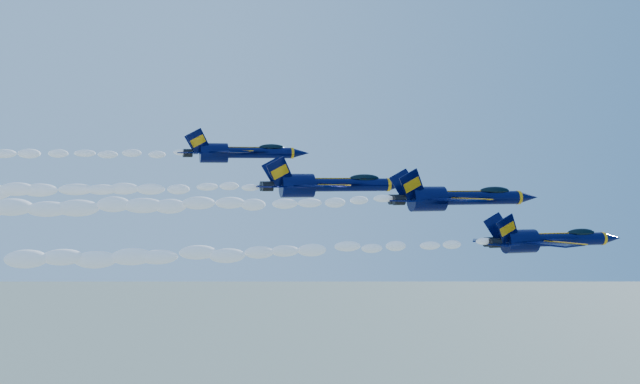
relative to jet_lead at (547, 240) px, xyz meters
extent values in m
cylinder|color=black|center=(2.59, 0.00, -0.06)|extent=(8.27, 1.38, 1.38)
ellipsoid|color=black|center=(-3.19, 0.00, -0.11)|extent=(1.43, 2.48, 5.88)
cone|color=black|center=(7.92, 0.00, -0.06)|extent=(2.39, 1.38, 1.38)
cylinder|color=orange|center=(6.82, 0.00, -0.06)|extent=(0.32, 1.43, 1.43)
ellipsoid|color=black|center=(4.15, 0.00, 0.63)|extent=(3.31, 1.07, 0.91)
cube|color=orange|center=(4.15, 0.00, 0.35)|extent=(3.86, 0.92, 0.17)
cube|color=black|center=(-1.54, -3.67, -0.06)|extent=(4.92, 5.84, 0.17)
cube|color=black|center=(-1.54, 3.67, -0.06)|extent=(4.92, 5.84, 0.17)
cube|color=orange|center=(-0.26, -3.67, 0.03)|extent=(2.21, 4.60, 0.09)
cube|color=orange|center=(-0.26, 3.67, 0.03)|extent=(2.21, 4.60, 0.09)
cube|color=black|center=(-5.22, -0.96, 1.32)|extent=(2.99, 0.95, 3.22)
cube|color=black|center=(-5.22, 0.96, 1.32)|extent=(2.99, 0.95, 3.22)
cylinder|color=black|center=(-6.41, -0.60, -0.15)|extent=(1.10, 1.01, 1.01)
cylinder|color=black|center=(-6.41, 0.60, -0.15)|extent=(1.10, 1.01, 1.01)
cube|color=orange|center=(-0.16, 0.00, 0.65)|extent=(10.10, 0.32, 0.07)
ellipsoid|color=white|center=(-30.26, 0.00, -0.39)|extent=(46.78, 1.79, 1.61)
cylinder|color=black|center=(-3.76, 7.61, 4.16)|extent=(9.40, 1.57, 1.57)
ellipsoid|color=black|center=(-10.34, 7.61, 4.11)|extent=(1.63, 2.82, 6.68)
cone|color=black|center=(2.30, 7.61, 4.16)|extent=(2.72, 1.57, 1.57)
cylinder|color=orange|center=(1.04, 7.61, 4.16)|extent=(0.37, 1.63, 1.63)
ellipsoid|color=black|center=(-1.99, 7.61, 4.94)|extent=(3.76, 1.22, 1.03)
cube|color=orange|center=(-1.99, 7.61, 4.63)|extent=(4.39, 1.04, 0.19)
cube|color=black|center=(-8.46, 3.43, 4.16)|extent=(5.60, 6.64, 0.19)
cube|color=black|center=(-8.46, 11.79, 4.16)|extent=(5.60, 6.64, 0.19)
cube|color=orange|center=(-7.00, 3.43, 4.26)|extent=(2.52, 5.23, 0.10)
cube|color=orange|center=(-7.00, 11.79, 4.26)|extent=(2.52, 5.23, 0.10)
cube|color=black|center=(-12.64, 6.51, 5.73)|extent=(3.40, 1.08, 3.66)
cube|color=black|center=(-12.64, 8.71, 5.73)|extent=(3.40, 1.08, 3.66)
cylinder|color=black|center=(-14.00, 6.93, 4.06)|extent=(1.25, 1.15, 1.15)
cylinder|color=black|center=(-14.00, 8.29, 4.06)|extent=(1.25, 1.15, 1.15)
cube|color=orange|center=(-6.90, 7.61, 4.98)|extent=(11.49, 0.37, 0.08)
ellipsoid|color=white|center=(-37.91, 7.61, 3.82)|extent=(46.78, 2.04, 1.83)
cylinder|color=black|center=(-16.45, 16.98, 5.54)|extent=(9.58, 1.60, 1.60)
ellipsoid|color=black|center=(-23.15, 16.98, 5.48)|extent=(1.66, 2.87, 6.81)
cone|color=black|center=(-10.28, 16.98, 5.54)|extent=(2.77, 1.60, 1.60)
cylinder|color=orange|center=(-11.55, 16.98, 5.54)|extent=(0.37, 1.66, 1.66)
ellipsoid|color=black|center=(-14.64, 16.98, 6.34)|extent=(3.83, 1.25, 1.05)
cube|color=orange|center=(-14.64, 16.98, 6.02)|extent=(4.47, 1.06, 0.19)
cube|color=black|center=(-21.24, 12.72, 5.54)|extent=(5.70, 6.76, 0.19)
cube|color=black|center=(-21.24, 21.23, 5.54)|extent=(5.70, 6.76, 0.19)
cube|color=orange|center=(-19.75, 12.72, 5.64)|extent=(2.57, 5.33, 0.11)
cube|color=orange|center=(-19.75, 21.23, 5.64)|extent=(2.57, 5.33, 0.11)
cube|color=black|center=(-25.49, 15.86, 7.13)|extent=(3.47, 1.10, 3.73)
cube|color=black|center=(-25.49, 18.10, 7.13)|extent=(3.47, 1.10, 3.73)
cylinder|color=black|center=(-26.88, 16.29, 5.43)|extent=(1.28, 1.17, 1.17)
cylinder|color=black|center=(-26.88, 17.67, 5.43)|extent=(1.28, 1.17, 1.17)
cube|color=orange|center=(-19.64, 16.98, 6.37)|extent=(11.71, 0.37, 0.09)
ellipsoid|color=white|center=(-50.80, 16.98, 5.19)|extent=(46.78, 2.08, 1.87)
cylinder|color=black|center=(-25.86, 27.36, 9.66)|extent=(8.67, 1.44, 1.44)
ellipsoid|color=black|center=(-31.93, 27.36, 9.61)|extent=(1.50, 2.60, 6.16)
cone|color=black|center=(-20.27, 27.36, 9.66)|extent=(2.50, 1.44, 1.44)
cylinder|color=orange|center=(-21.43, 27.36, 9.66)|extent=(0.34, 1.50, 1.50)
ellipsoid|color=black|center=(-24.22, 27.36, 10.38)|extent=(3.47, 1.13, 0.95)
cube|color=orange|center=(-24.22, 27.36, 10.09)|extent=(4.05, 0.96, 0.17)
cube|color=black|center=(-30.19, 23.50, 9.66)|extent=(5.16, 6.12, 0.17)
cube|color=black|center=(-30.19, 31.21, 9.66)|extent=(5.16, 6.12, 0.17)
cube|color=orange|center=(-28.84, 23.50, 9.75)|extent=(2.32, 4.82, 0.10)
cube|color=orange|center=(-28.84, 31.21, 9.75)|extent=(2.32, 4.82, 0.10)
cube|color=black|center=(-34.04, 26.35, 11.10)|extent=(3.14, 0.99, 3.38)
cube|color=black|center=(-34.04, 28.37, 11.10)|extent=(3.14, 0.99, 3.38)
cylinder|color=black|center=(-35.30, 26.73, 9.56)|extent=(1.16, 1.06, 1.06)
cylinder|color=black|center=(-35.30, 27.98, 9.56)|extent=(1.16, 1.06, 1.06)
cube|color=orange|center=(-28.75, 27.36, 10.41)|extent=(10.59, 0.34, 0.08)
camera|label=1|loc=(-42.65, -66.30, 7.27)|focal=40.00mm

